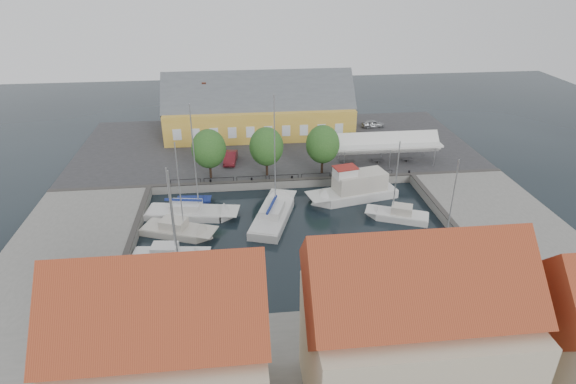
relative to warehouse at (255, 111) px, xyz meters
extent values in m
plane|color=black|center=(2.60, -28.36, -4.43)|extent=(140.00, 140.00, 0.00)
cube|color=#2D2D30|center=(2.60, -5.36, -3.93)|extent=(56.00, 26.00, 1.00)
cube|color=slate|center=(-19.40, -30.36, -3.93)|extent=(12.00, 24.00, 1.00)
cube|color=slate|center=(24.60, -30.36, -3.93)|extent=(12.00, 24.00, 1.00)
cube|color=#383533|center=(2.60, -18.06, -3.37)|extent=(56.00, 0.60, 0.12)
cube|color=#383533|center=(-13.70, -30.36, -3.37)|extent=(0.60, 24.00, 0.12)
cube|color=#383533|center=(18.90, -30.36, -3.37)|extent=(0.60, 24.00, 0.12)
cylinder|color=black|center=(-11.40, -17.76, -3.23)|extent=(0.24, 0.24, 0.40)
cylinder|color=black|center=(-6.40, -17.76, -3.23)|extent=(0.24, 0.24, 0.40)
cylinder|color=black|center=(-1.40, -17.76, -3.23)|extent=(0.24, 0.24, 0.40)
cylinder|color=black|center=(3.60, -17.76, -3.23)|extent=(0.24, 0.24, 0.40)
cylinder|color=black|center=(8.60, -17.76, -3.23)|extent=(0.24, 0.24, 0.40)
cylinder|color=black|center=(13.60, -17.76, -3.23)|extent=(0.24, 0.24, 0.40)
cylinder|color=black|center=(18.60, -17.76, -3.23)|extent=(0.24, 0.24, 0.40)
cube|color=gold|center=(0.60, -0.36, -1.18)|extent=(28.00, 10.00, 4.50)
cube|color=#474C51|center=(0.60, -0.36, 2.32)|extent=(28.56, 7.60, 7.60)
cube|color=gold|center=(-9.40, 5.64, -1.68)|extent=(6.00, 6.00, 3.50)
cube|color=brown|center=(-7.40, -0.36, 4.17)|extent=(0.60, 0.60, 1.20)
cube|color=silver|center=(16.60, -13.86, -0.73)|extent=(14.00, 4.00, 0.25)
cylinder|color=silver|center=(10.60, -15.66, -2.08)|extent=(0.10, 0.10, 2.70)
cylinder|color=silver|center=(10.60, -12.06, -2.08)|extent=(0.10, 0.10, 2.70)
cylinder|color=silver|center=(16.60, -15.66, -2.08)|extent=(0.10, 0.10, 2.70)
cylinder|color=silver|center=(16.60, -12.06, -2.08)|extent=(0.10, 0.10, 2.70)
cylinder|color=silver|center=(22.60, -15.66, -2.08)|extent=(0.10, 0.10, 2.70)
cylinder|color=silver|center=(22.60, -12.06, -2.08)|extent=(0.10, 0.10, 2.70)
cylinder|color=black|center=(-6.40, -16.36, -2.38)|extent=(0.30, 0.30, 2.10)
ellipsoid|color=#1F4E1B|center=(-6.40, -16.36, 0.46)|extent=(4.20, 4.20, 4.83)
cylinder|color=black|center=(0.60, -16.36, -2.38)|extent=(0.30, 0.30, 2.10)
ellipsoid|color=#1F4E1B|center=(0.60, -16.36, 0.46)|extent=(4.20, 4.20, 4.83)
cylinder|color=black|center=(7.60, -16.36, -2.38)|extent=(0.30, 0.30, 2.10)
ellipsoid|color=#1F4E1B|center=(7.60, -16.36, 0.46)|extent=(4.20, 4.20, 4.83)
imported|color=#9D9FA4|center=(18.85, 0.51, -2.81)|extent=(3.70, 1.69, 1.23)
imported|color=maroon|center=(-3.92, -11.68, -2.72)|extent=(1.98, 4.45, 1.42)
cube|color=silver|center=(0.40, -26.45, -4.28)|extent=(5.66, 9.05, 1.50)
cube|color=silver|center=(0.73, -25.44, -3.49)|extent=(6.07, 10.62, 0.08)
cube|color=silver|center=(0.47, -26.25, -3.03)|extent=(3.11, 3.90, 0.90)
cylinder|color=silver|center=(0.93, -24.84, 2.83)|extent=(0.12, 0.12, 12.72)
cube|color=navy|center=(0.40, -26.45, -2.28)|extent=(1.53, 4.10, 0.22)
cube|color=silver|center=(11.16, -21.70, -4.33)|extent=(9.27, 5.15, 1.80)
cube|color=silver|center=(10.09, -21.94, -3.39)|extent=(10.95, 5.41, 0.08)
cube|color=#BDB7AA|center=(11.16, -21.70, -2.33)|extent=(6.49, 4.06, 2.20)
cube|color=silver|center=(9.23, -22.13, -0.93)|extent=(2.75, 2.30, 1.20)
cube|color=maroon|center=(9.23, -22.13, -0.28)|extent=(2.99, 2.44, 0.10)
cube|color=silver|center=(14.60, -27.40, -4.38)|extent=(5.96, 4.24, 1.30)
cube|color=silver|center=(13.96, -27.13, -3.69)|extent=(6.94, 4.57, 0.08)
cube|color=#BDB7AA|center=(14.47, -27.34, -3.23)|extent=(2.63, 2.29, 0.90)
cylinder|color=silver|center=(13.58, -26.97, 0.40)|extent=(0.12, 0.12, 8.26)
cube|color=silver|center=(15.25, -36.80, -4.38)|extent=(5.30, 7.45, 1.30)
cube|color=silver|center=(15.60, -36.01, -3.69)|extent=(5.76, 8.67, 0.08)
cube|color=silver|center=(15.32, -36.65, -3.23)|extent=(2.83, 3.29, 0.90)
cylinder|color=silver|center=(15.81, -35.54, 1.11)|extent=(0.12, 0.12, 9.67)
cube|color=silver|center=(-9.09, -23.95, -4.38)|extent=(8.63, 4.30, 1.30)
cube|color=silver|center=(-8.07, -24.12, -3.69)|extent=(10.24, 4.45, 0.08)
cube|color=silver|center=(-8.88, -23.99, -3.23)|extent=(3.59, 2.54, 0.90)
cylinder|color=silver|center=(-7.46, -24.23, 2.29)|extent=(0.12, 0.12, 12.04)
cube|color=navy|center=(-9.09, -23.95, -2.48)|extent=(4.11, 0.89, 0.22)
cube|color=#BDB7AA|center=(-9.97, -27.65, -4.38)|extent=(6.87, 4.77, 1.30)
cube|color=#BDB7AA|center=(-9.23, -27.93, -3.69)|extent=(8.02, 5.11, 0.08)
cube|color=#BDB7AA|center=(-9.82, -27.71, -3.23)|extent=(3.02, 2.63, 0.90)
cylinder|color=silver|center=(-8.78, -28.09, 1.01)|extent=(0.12, 0.12, 9.47)
cube|color=silver|center=(-10.31, -32.51, -4.38)|extent=(6.19, 3.08, 1.30)
cube|color=silver|center=(-9.57, -32.60, -3.69)|extent=(7.36, 3.12, 0.08)
cube|color=silver|center=(-10.16, -32.53, -3.23)|extent=(2.55, 1.91, 0.90)
cylinder|color=silver|center=(-9.13, -32.65, 0.69)|extent=(0.12, 0.12, 8.83)
cube|color=silver|center=(-9.69, -36.94, -4.38)|extent=(7.42, 5.13, 1.30)
cube|color=silver|center=(-8.89, -36.60, -3.69)|extent=(8.66, 5.57, 0.08)
cube|color=silver|center=(-9.53, -36.87, -3.23)|extent=(3.26, 2.74, 0.90)
cylinder|color=silver|center=(-8.41, -36.40, 1.37)|extent=(0.12, 0.12, 10.20)
cube|color=navy|center=(-9.69, -36.94, -2.48)|extent=(3.28, 1.55, 0.22)
cube|color=silver|center=(-11.25, -39.58, -4.38)|extent=(4.00, 1.94, 0.90)
cube|color=silver|center=(-10.76, -39.59, -3.89)|extent=(4.79, 1.87, 0.08)
cube|color=navy|center=(-8.67, -20.86, -4.38)|extent=(3.39, 1.88, 0.80)
cube|color=navy|center=(-8.26, -20.89, -3.94)|extent=(4.04, 1.86, 0.08)
cube|color=#C0AF93|center=(-7.40, -51.36, 0.07)|extent=(11.00, 8.00, 7.00)
cube|color=#9C3F21|center=(-7.40, -51.36, 4.82)|extent=(11.33, 6.50, 6.50)
cube|color=brown|center=(-10.15, -51.36, 6.47)|extent=(0.70, 0.70, 1.00)
cube|color=brown|center=(-5.20, -51.36, 6.37)|extent=(0.60, 0.60, 0.80)
cube|color=#C0AF93|center=(6.60, -51.36, 0.32)|extent=(12.00, 8.00, 7.50)
cube|color=#9C3F21|center=(6.60, -51.36, 5.32)|extent=(12.36, 6.50, 6.50)
cube|color=brown|center=(3.60, -51.36, 6.97)|extent=(0.70, 0.70, 1.00)
cube|color=brown|center=(9.00, -51.36, 6.87)|extent=(0.60, 0.60, 0.80)
camera|label=1|loc=(-2.83, -71.53, 21.57)|focal=30.00mm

